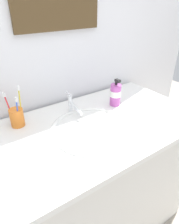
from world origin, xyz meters
TOP-DOWN VIEW (x-y plane):
  - ground_plane at (0.00, 0.00)m, footprint 6.00×6.00m
  - tiled_wall_back at (0.00, 0.38)m, footprint 2.41×0.04m
  - vanity_counter at (0.00, 0.00)m, footprint 1.21×0.67m
  - sink_basin at (-0.04, -0.03)m, footprint 0.45×0.45m
  - faucet at (-0.04, 0.17)m, footprint 0.02×0.17m
  - toothbrush_cup at (-0.35, 0.22)m, footprint 0.07×0.07m
  - toothbrush_yellow at (-0.31, 0.23)m, footprint 0.03×0.01m
  - toothbrush_blue at (-0.34, 0.20)m, footprint 0.02×0.04m
  - toothbrush_red at (-0.37, 0.25)m, footprint 0.03×0.03m
  - soap_dispenser at (0.24, 0.11)m, footprint 0.07×0.07m

SIDE VIEW (x-z plane):
  - ground_plane at x=0.00m, z-range 0.00..0.00m
  - vanity_counter at x=0.00m, z-range 0.00..0.86m
  - sink_basin at x=-0.04m, z-range 0.77..0.88m
  - toothbrush_cup at x=-0.35m, z-range 0.86..0.96m
  - faucet at x=-0.04m, z-range 0.86..0.98m
  - soap_dispenser at x=0.24m, z-range 0.85..1.02m
  - toothbrush_blue at x=-0.34m, z-range 0.88..1.05m
  - toothbrush_red at x=-0.37m, z-range 0.88..1.07m
  - toothbrush_yellow at x=-0.31m, z-range 0.88..1.09m
  - tiled_wall_back at x=0.00m, z-range 0.00..2.40m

